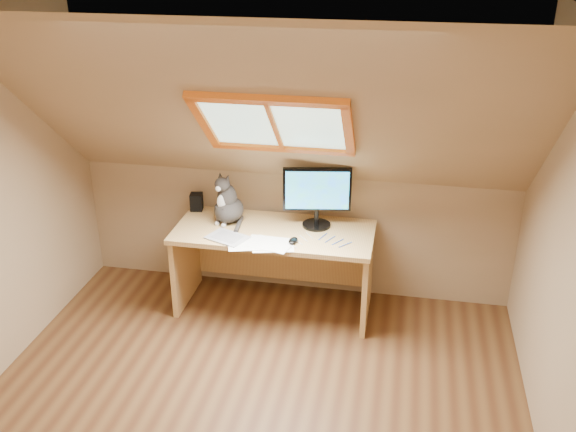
# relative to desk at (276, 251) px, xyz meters

# --- Properties ---
(ground) EXTENTS (3.50, 3.50, 0.00)m
(ground) POSITION_rel_desk_xyz_m (0.09, -1.45, -0.47)
(ground) COLOR brown
(ground) RESTS_ON ground
(room_shell) EXTENTS (3.52, 3.52, 2.41)m
(room_shell) POSITION_rel_desk_xyz_m (0.09, -1.54, 0.96)
(room_shell) COLOR tan
(room_shell) RESTS_ON ground
(desk) EXTENTS (1.51, 0.66, 0.69)m
(desk) POSITION_rel_desk_xyz_m (0.00, 0.00, 0.00)
(desk) COLOR tan
(desk) RESTS_ON ground
(monitor) EXTENTS (0.51, 0.22, 0.47)m
(monitor) POSITION_rel_desk_xyz_m (0.31, 0.06, 0.49)
(monitor) COLOR black
(monitor) RESTS_ON desk
(cat) EXTENTS (0.32, 0.34, 0.42)m
(cat) POSITION_rel_desk_xyz_m (-0.38, 0.01, 0.37)
(cat) COLOR #3B3634
(cat) RESTS_ON desk
(desk_speaker) EXTENTS (0.11, 0.11, 0.14)m
(desk_speaker) POSITION_rel_desk_xyz_m (-0.69, 0.18, 0.29)
(desk_speaker) COLOR black
(desk_speaker) RESTS_ON desk
(graphics_tablet) EXTENTS (0.34, 0.30, 0.01)m
(graphics_tablet) POSITION_rel_desk_xyz_m (-0.31, -0.27, 0.22)
(graphics_tablet) COLOR #B2B2B7
(graphics_tablet) RESTS_ON desk
(mouse) EXTENTS (0.08, 0.12, 0.03)m
(mouse) POSITION_rel_desk_xyz_m (0.18, -0.25, 0.23)
(mouse) COLOR black
(mouse) RESTS_ON desk
(papers) EXTENTS (0.35, 0.30, 0.01)m
(papers) POSITION_rel_desk_xyz_m (-0.04, -0.33, 0.22)
(papers) COLOR white
(papers) RESTS_ON desk
(cables) EXTENTS (0.51, 0.26, 0.01)m
(cables) POSITION_rel_desk_xyz_m (0.38, -0.18, 0.22)
(cables) COLOR silver
(cables) RESTS_ON desk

